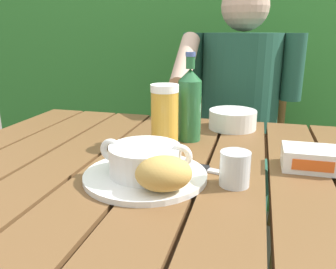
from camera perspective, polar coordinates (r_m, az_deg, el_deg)
name	(u,v)px	position (r m, az deg, el deg)	size (l,w,h in m)	color
dining_table	(175,203)	(0.84, 1.10, -11.22)	(1.23, 0.95, 0.73)	brown
hedge_backdrop	(228,10)	(2.29, 9.92, 19.56)	(3.02, 0.94, 2.47)	#32792F
chair_near_diner	(238,155)	(1.74, 11.41, -3.30)	(0.43, 0.44, 0.89)	brown
person_eating	(238,108)	(1.47, 11.43, 4.31)	(0.48, 0.47, 1.23)	#1F4C3A
serving_plate	(145,175)	(0.75, -3.73, -6.73)	(0.26, 0.26, 0.01)	white
soup_bowl	(145,159)	(0.73, -3.78, -4.02)	(0.20, 0.15, 0.07)	white
bread_roll	(164,174)	(0.65, -0.71, -6.44)	(0.13, 0.11, 0.07)	tan
beer_glass	(165,116)	(0.92, -0.55, 3.06)	(0.07, 0.07, 0.17)	gold
beer_bottle	(190,104)	(0.98, 3.59, 5.06)	(0.07, 0.07, 0.25)	#266135
water_glass_small	(235,169)	(0.71, 10.94, -5.54)	(0.06, 0.06, 0.07)	silver
butter_tub	(310,158)	(0.85, 22.36, -3.66)	(0.12, 0.09, 0.05)	white
table_knife	(207,169)	(0.79, 6.46, -5.70)	(0.14, 0.05, 0.01)	silver
diner_bowl	(233,119)	(1.13, 10.58, 2.47)	(0.15, 0.15, 0.06)	white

